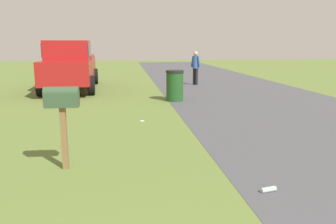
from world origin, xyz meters
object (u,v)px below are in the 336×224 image
at_px(mailbox, 62,103).
at_px(trash_bin, 175,86).
at_px(pedestrian, 196,66).
at_px(pickup_truck, 70,64).

xyz_separation_m(mailbox, trash_bin, (6.23, -2.71, -0.53)).
bearing_deg(mailbox, pedestrian, -21.28).
bearing_deg(trash_bin, pickup_truck, 50.26).
distance_m(pickup_truck, pedestrian, 5.81).
distance_m(mailbox, trash_bin, 6.81).
height_order(mailbox, trash_bin, mailbox).
bearing_deg(pickup_truck, pedestrian, 98.87).
relative_size(mailbox, pickup_truck, 0.23).
height_order(pickup_truck, trash_bin, pickup_truck).
bearing_deg(pickup_truck, trash_bin, 47.96).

